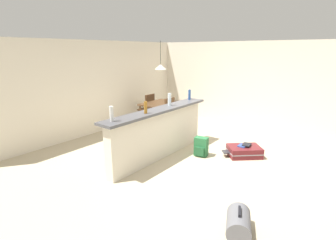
# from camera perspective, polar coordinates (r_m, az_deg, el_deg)

# --- Properties ---
(ground_plane) EXTENTS (13.00, 13.00, 0.05)m
(ground_plane) POSITION_cam_1_polar(r_m,az_deg,el_deg) (5.86, 5.24, -7.81)
(ground_plane) COLOR #BCAD8E
(wall_back) EXTENTS (6.60, 0.10, 2.50)m
(wall_back) POSITION_cam_1_polar(r_m,az_deg,el_deg) (7.54, -14.65, 6.98)
(wall_back) COLOR silver
(wall_back) RESTS_ON ground_plane
(wall_right) EXTENTS (0.10, 6.00, 2.50)m
(wall_right) POSITION_cam_1_polar(r_m,az_deg,el_deg) (8.33, 15.07, 7.68)
(wall_right) COLOR silver
(wall_right) RESTS_ON ground_plane
(partition_half_wall) EXTENTS (2.80, 0.20, 1.02)m
(partition_half_wall) POSITION_cam_1_polar(r_m,az_deg,el_deg) (5.55, -1.87, -3.21)
(partition_half_wall) COLOR silver
(partition_half_wall) RESTS_ON ground_plane
(bar_countertop) EXTENTS (2.96, 0.40, 0.05)m
(bar_countertop) POSITION_cam_1_polar(r_m,az_deg,el_deg) (5.40, -1.92, 2.18)
(bar_countertop) COLOR #4C4C51
(bar_countertop) RESTS_ON partition_half_wall
(bottle_white) EXTENTS (0.07, 0.07, 0.27)m
(bottle_white) POSITION_cam_1_polar(r_m,az_deg,el_deg) (4.51, -12.26, 1.31)
(bottle_white) COLOR silver
(bottle_white) RESTS_ON bar_countertop
(bottle_amber) EXTENTS (0.06, 0.06, 0.24)m
(bottle_amber) POSITION_cam_1_polar(r_m,az_deg,el_deg) (5.00, -4.91, 2.76)
(bottle_amber) COLOR #9E661E
(bottle_amber) RESTS_ON bar_countertop
(bottle_clear) EXTENTS (0.07, 0.07, 0.27)m
(bottle_clear) POSITION_cam_1_polar(r_m,az_deg,el_deg) (5.68, 0.33, 4.50)
(bottle_clear) COLOR silver
(bottle_clear) RESTS_ON bar_countertop
(bottle_blue) EXTENTS (0.06, 0.06, 0.25)m
(bottle_blue) POSITION_cam_1_polar(r_m,az_deg,el_deg) (6.40, 4.72, 5.54)
(bottle_blue) COLOR #284C89
(bottle_blue) RESTS_ON bar_countertop
(dining_table) EXTENTS (1.10, 0.80, 0.74)m
(dining_table) POSITION_cam_1_polar(r_m,az_deg,el_deg) (7.72, -1.76, 3.09)
(dining_table) COLOR #4C331E
(dining_table) RESTS_ON ground_plane
(dining_chair_near_partition) EXTENTS (0.42, 0.42, 0.93)m
(dining_chair_near_partition) POSITION_cam_1_polar(r_m,az_deg,el_deg) (7.43, 0.96, 1.59)
(dining_chair_near_partition) COLOR #4C331E
(dining_chair_near_partition) RESTS_ON ground_plane
(dining_chair_far_side) EXTENTS (0.41, 0.41, 0.93)m
(dining_chair_far_side) POSITION_cam_1_polar(r_m,az_deg,el_deg) (8.19, -4.46, 2.82)
(dining_chair_far_side) COLOR #4C331E
(dining_chair_far_side) RESTS_ON ground_plane
(pendant_lamp) EXTENTS (0.34, 0.34, 0.84)m
(pendant_lamp) POSITION_cam_1_polar(r_m,az_deg,el_deg) (7.63, -1.64, 11.54)
(pendant_lamp) COLOR black
(suitcase_flat_maroon) EXTENTS (0.83, 0.84, 0.22)m
(suitcase_flat_maroon) POSITION_cam_1_polar(r_m,az_deg,el_deg) (5.97, 16.31, -6.58)
(suitcase_flat_maroon) COLOR maroon
(suitcase_flat_maroon) RESTS_ON ground_plane
(duffel_bag_grey) EXTENTS (0.56, 0.46, 0.34)m
(duffel_bag_grey) POSITION_cam_1_polar(r_m,az_deg,el_deg) (3.62, 15.18, -20.94)
(duffel_bag_grey) COLOR slate
(duffel_bag_grey) RESTS_ON ground_plane
(backpack_green) EXTENTS (0.28, 0.31, 0.42)m
(backpack_green) POSITION_cam_1_polar(r_m,az_deg,el_deg) (5.76, 7.24, -5.87)
(backpack_green) COLOR #286B3D
(backpack_green) RESTS_ON ground_plane
(book_stack) EXTENTS (0.28, 0.24, 0.05)m
(book_stack) POSITION_cam_1_polar(r_m,az_deg,el_deg) (5.94, 16.42, -5.28)
(book_stack) COLOR #334C99
(book_stack) RESTS_ON suitcase_flat_maroon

